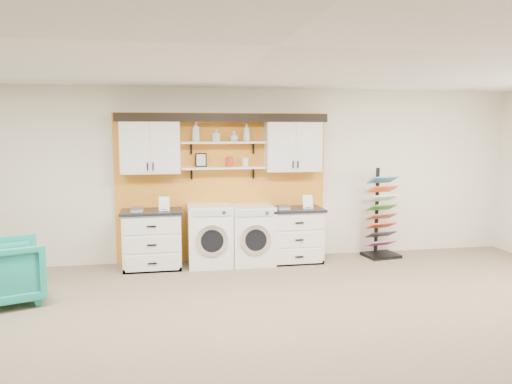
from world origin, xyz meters
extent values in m
plane|color=#817056|center=(0.00, 0.00, 0.00)|extent=(10.00, 10.00, 0.00)
plane|color=white|center=(0.00, 0.00, 2.80)|extent=(10.00, 10.00, 0.00)
plane|color=silver|center=(0.00, 4.00, 1.40)|extent=(10.00, 0.00, 10.00)
cube|color=orange|center=(0.00, 3.96, 1.20)|extent=(3.40, 0.07, 2.40)
cube|color=white|center=(-1.13, 3.80, 1.88)|extent=(0.90, 0.34, 0.84)
cube|color=white|center=(-1.35, 3.62, 1.88)|extent=(0.42, 0.01, 0.78)
cube|color=white|center=(-0.91, 3.62, 1.88)|extent=(0.42, 0.01, 0.78)
cube|color=white|center=(1.13, 3.80, 1.88)|extent=(0.90, 0.34, 0.84)
cube|color=white|center=(0.91, 3.62, 1.88)|extent=(0.42, 0.01, 0.78)
cube|color=white|center=(1.35, 3.62, 1.88)|extent=(0.42, 0.01, 0.78)
cube|color=white|center=(0.00, 3.80, 1.53)|extent=(1.32, 0.28, 0.03)
cube|color=white|center=(0.00, 3.80, 1.93)|extent=(1.32, 0.28, 0.03)
cube|color=black|center=(0.00, 3.82, 2.33)|extent=(3.30, 0.40, 0.10)
cube|color=black|center=(0.00, 3.63, 2.27)|extent=(3.30, 0.04, 0.04)
cube|color=black|center=(-0.35, 3.85, 1.66)|extent=(0.18, 0.02, 0.22)
cube|color=beige|center=(-0.35, 3.84, 1.66)|extent=(0.14, 0.01, 0.18)
cylinder|color=red|center=(0.10, 3.80, 1.62)|extent=(0.11, 0.11, 0.16)
cylinder|color=silver|center=(0.35, 3.80, 1.61)|extent=(0.10, 0.10, 0.14)
cube|color=white|center=(-1.13, 3.65, 0.43)|extent=(0.87, 0.60, 0.87)
cube|color=black|center=(-1.13, 3.38, 0.03)|extent=(0.87, 0.06, 0.07)
cube|color=black|center=(-1.13, 3.65, 0.89)|extent=(0.93, 0.66, 0.04)
cube|color=white|center=(-1.13, 3.34, 0.71)|extent=(0.79, 0.02, 0.24)
cube|color=white|center=(-1.13, 3.34, 0.43)|extent=(0.79, 0.02, 0.24)
cube|color=white|center=(-1.13, 3.34, 0.15)|extent=(0.79, 0.02, 0.24)
cube|color=white|center=(1.13, 3.65, 0.42)|extent=(0.84, 0.60, 0.84)
cube|color=black|center=(1.13, 3.38, 0.03)|extent=(0.84, 0.06, 0.07)
cube|color=black|center=(1.13, 3.65, 0.86)|extent=(0.90, 0.66, 0.04)
cube|color=white|center=(1.13, 3.34, 0.69)|extent=(0.77, 0.02, 0.23)
cube|color=white|center=(1.13, 3.34, 0.42)|extent=(0.77, 0.02, 0.23)
cube|color=white|center=(1.13, 3.34, 0.15)|extent=(0.77, 0.02, 0.23)
cube|color=white|center=(-0.24, 3.65, 0.48)|extent=(0.69, 0.66, 0.96)
cube|color=silver|center=(-0.24, 3.31, 0.89)|extent=(0.59, 0.02, 0.10)
cylinder|color=silver|center=(-0.24, 3.31, 0.47)|extent=(0.49, 0.05, 0.49)
cylinder|color=black|center=(-0.24, 3.29, 0.47)|extent=(0.35, 0.03, 0.35)
cube|color=white|center=(0.43, 3.65, 0.47)|extent=(0.67, 0.66, 0.94)
cube|color=silver|center=(0.43, 3.31, 0.87)|extent=(0.57, 0.02, 0.10)
cylinder|color=silver|center=(0.43, 3.31, 0.45)|extent=(0.47, 0.05, 0.47)
cylinder|color=black|center=(0.43, 3.29, 0.45)|extent=(0.34, 0.03, 0.34)
cube|color=black|center=(2.64, 3.65, 0.03)|extent=(0.61, 0.53, 0.05)
cube|color=black|center=(2.62, 3.81, 0.77)|extent=(0.05, 0.05, 1.45)
cube|color=#C3568E|center=(2.64, 3.67, 0.23)|extent=(0.49, 0.32, 0.13)
cube|color=black|center=(2.64, 3.67, 0.38)|extent=(0.49, 0.32, 0.13)
cube|color=#EB441B|center=(2.64, 3.67, 0.53)|extent=(0.49, 0.32, 0.13)
cube|color=brown|center=(2.64, 3.67, 0.69)|extent=(0.49, 0.32, 0.13)
cube|color=#3D9127|center=(2.64, 3.67, 0.84)|extent=(0.49, 0.32, 0.13)
cube|color=white|center=(2.64, 3.67, 1.00)|extent=(0.49, 0.32, 0.13)
cube|color=#F34919|center=(2.64, 3.67, 1.15)|extent=(0.49, 0.32, 0.13)
cube|color=#398BCA|center=(2.64, 3.67, 1.30)|extent=(0.49, 0.32, 0.13)
imported|color=#18907F|center=(-2.87, 2.36, 0.39)|extent=(1.10, 1.09, 0.79)
imported|color=silver|center=(-0.43, 3.80, 2.10)|extent=(0.16, 0.16, 0.31)
imported|color=silver|center=(-0.11, 3.80, 2.04)|extent=(0.13, 0.13, 0.20)
imported|color=silver|center=(0.17, 3.80, 2.03)|extent=(0.15, 0.15, 0.16)
imported|color=silver|center=(0.37, 3.80, 2.09)|extent=(0.14, 0.14, 0.29)
camera|label=1|loc=(-0.92, -4.06, 2.12)|focal=35.00mm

